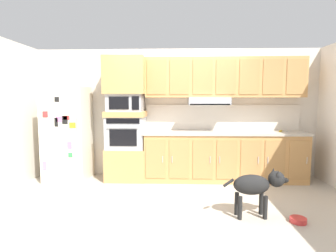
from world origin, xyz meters
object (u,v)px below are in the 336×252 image
Objects in this scene: built_in_oven at (126,132)px; dog at (257,185)px; dog_food_bowl at (298,220)px; screwdriver at (281,131)px; microwave at (126,103)px; refrigerator at (68,134)px.

dog is at bearing -38.79° from built_in_oven.
dog is 4.31× the size of dog_food_bowl.
microwave is at bearing -179.21° from screwdriver.
refrigerator reaches higher than dog_food_bowl.
microwave is at bearing 137.19° from dog.
dog_food_bowl is (-0.43, -1.80, -0.90)m from screwdriver.
refrigerator reaches higher than built_in_oven.
refrigerator reaches higher than dog.
built_in_oven is at bearing 137.19° from dog.
microwave is 3.22× the size of dog_food_bowl.
built_in_oven is (1.10, 0.07, 0.02)m from refrigerator.
dog is 0.64m from dog_food_bowl.
dog is at bearing -118.95° from screwdriver.
refrigerator is 1.24m from microwave.
dog_food_bowl is at bearing -35.35° from built_in_oven.
screwdriver is at bearing 0.79° from built_in_oven.
dog_food_bowl is at bearing -103.54° from screwdriver.
microwave is 2.96m from screwdriver.
refrigerator is at bearing 149.53° from dog.
screwdriver is at bearing 0.79° from microwave.
dog is at bearing -38.79° from microwave.
built_in_oven is 0.56m from microwave.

